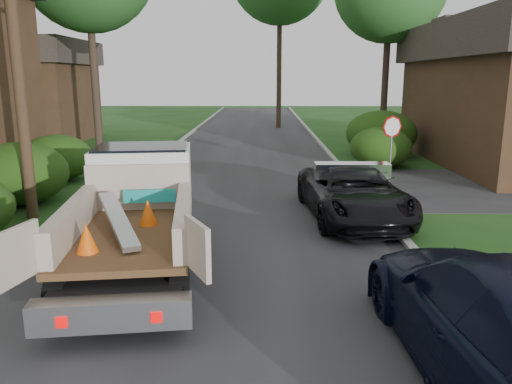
{
  "coord_description": "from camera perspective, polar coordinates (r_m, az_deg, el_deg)",
  "views": [
    {
      "loc": [
        0.79,
        -8.07,
        3.74
      ],
      "look_at": [
        0.64,
        2.95,
        1.2
      ],
      "focal_mm": 35.0,
      "sensor_mm": 36.0,
      "label": 1
    }
  ],
  "objects": [
    {
      "name": "house_left_far",
      "position": [
        33.3,
        -25.11,
        10.58
      ],
      "size": [
        7.56,
        7.56,
        6.0
      ],
      "color": "#3C2818",
      "rests_on": "ground"
    },
    {
      "name": "hedge_left_c",
      "position": [
        19.81,
        -21.82,
        3.65
      ],
      "size": [
        2.6,
        2.6,
        1.7
      ],
      "primitive_type": "ellipsoid",
      "color": "#183C0D",
      "rests_on": "ground"
    },
    {
      "name": "flatbed_truck",
      "position": [
        10.62,
        -13.29,
        -1.1
      ],
      "size": [
        3.2,
        6.19,
        2.25
      ],
      "rotation": [
        0.0,
        0.0,
        0.13
      ],
      "color": "black",
      "rests_on": "ground"
    },
    {
      "name": "stop_sign",
      "position": [
        17.74,
        15.24,
        6.16
      ],
      "size": [
        0.71,
        0.32,
        2.48
      ],
      "color": "slate",
      "rests_on": "ground"
    },
    {
      "name": "hedge_left_b",
      "position": [
        16.53,
        -25.44,
        1.93
      ],
      "size": [
        2.86,
        2.86,
        1.87
      ],
      "primitive_type": "ellipsoid",
      "color": "#183C0D",
      "rests_on": "ground"
    },
    {
      "name": "curb_right",
      "position": [
        18.74,
        10.92,
        1.4
      ],
      "size": [
        0.2,
        90.0,
        0.12
      ],
      "primitive_type": "cube",
      "color": "#9E9E99",
      "rests_on": "ground"
    },
    {
      "name": "curb_left",
      "position": [
        19.08,
        -14.11,
        1.45
      ],
      "size": [
        0.2,
        90.0,
        0.12
      ],
      "primitive_type": "cube",
      "color": "#9E9E99",
      "rests_on": "ground"
    },
    {
      "name": "ground",
      "position": [
        8.93,
        -4.49,
        -11.82
      ],
      "size": [
        120.0,
        120.0,
        0.0
      ],
      "primitive_type": "plane",
      "color": "#194012",
      "rests_on": "ground"
    },
    {
      "name": "hedge_right_a",
      "position": [
        21.85,
        14.06,
        4.98
      ],
      "size": [
        2.6,
        2.6,
        1.7
      ],
      "primitive_type": "ellipsoid",
      "color": "#183C0D",
      "rests_on": "ground"
    },
    {
      "name": "utility_pole",
      "position": [
        14.55,
        -26.04,
        17.37
      ],
      "size": [
        2.42,
        1.25,
        10.0
      ],
      "color": "#382619",
      "rests_on": "ground"
    },
    {
      "name": "black_pickup",
      "position": [
        13.68,
        11.04,
        -0.06
      ],
      "size": [
        2.78,
        5.32,
        1.43
      ],
      "primitive_type": "imported",
      "rotation": [
        0.0,
        0.0,
        0.08
      ],
      "color": "black",
      "rests_on": "ground"
    },
    {
      "name": "road",
      "position": [
        18.47,
        -1.71,
        1.29
      ],
      "size": [
        8.0,
        90.0,
        0.02
      ],
      "primitive_type": "cube",
      "color": "#28282B",
      "rests_on": "ground"
    },
    {
      "name": "navy_suv",
      "position": [
        6.96,
        27.04,
        -13.11
      ],
      "size": [
        2.57,
        5.9,
        1.69
      ],
      "primitive_type": "imported",
      "rotation": [
        0.0,
        0.0,
        3.18
      ],
      "color": "black",
      "rests_on": "ground"
    },
    {
      "name": "hedge_right_b",
      "position": [
        24.88,
        14.11,
        6.5
      ],
      "size": [
        3.38,
        3.38,
        2.21
      ],
      "primitive_type": "ellipsoid",
      "color": "#183C0D",
      "rests_on": "ground"
    }
  ]
}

